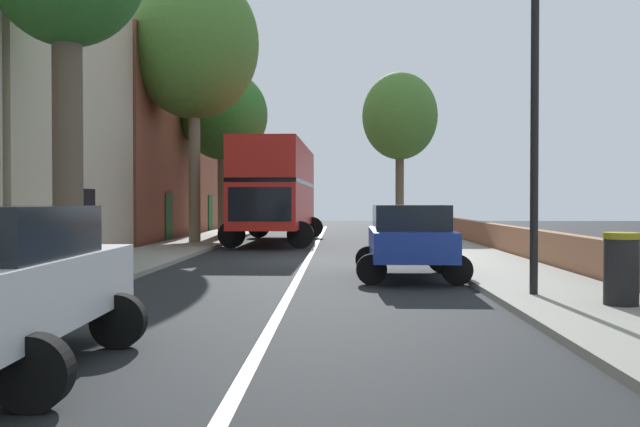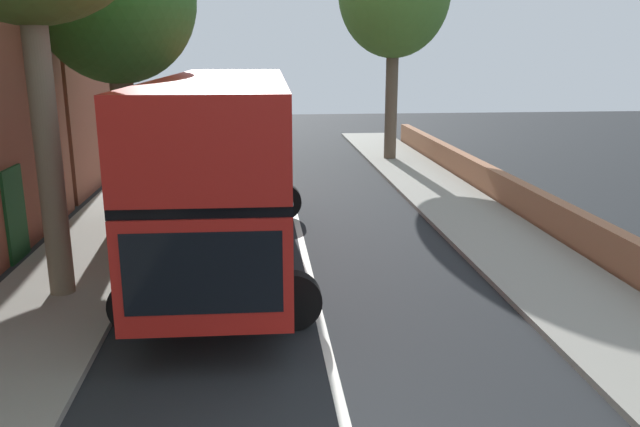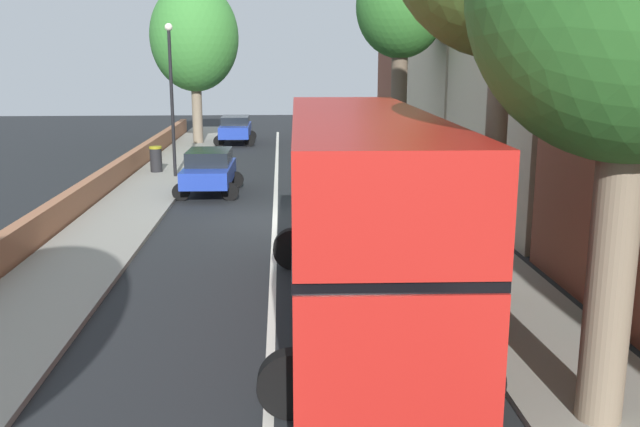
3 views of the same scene
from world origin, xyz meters
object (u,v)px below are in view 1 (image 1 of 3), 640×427
object	(u,v)px
street_tree_left_0	(194,44)
lamppost_right	(535,81)
parked_car_blue_right_1	(409,237)
street_tree_right_1	(400,117)
street_tree_left_4	(224,116)
litter_bin_right	(621,268)
double_decker_bus	(277,187)

from	to	relation	value
street_tree_left_0	lamppost_right	bearing A→B (deg)	-58.87
parked_car_blue_right_1	street_tree_right_1	world-z (taller)	street_tree_right_1
parked_car_blue_right_1	street_tree_left_4	world-z (taller)	street_tree_left_4
street_tree_left_0	street_tree_right_1	world-z (taller)	street_tree_left_0
street_tree_left_0	litter_bin_right	world-z (taller)	street_tree_left_0
street_tree_right_1	litter_bin_right	xyz separation A→B (m)	(0.71, -30.87, -6.16)
double_decker_bus	parked_car_blue_right_1	world-z (taller)	double_decker_bus
double_decker_bus	street_tree_left_4	distance (m)	6.10
lamppost_right	street_tree_left_0	bearing A→B (deg)	121.13
parked_car_blue_right_1	litter_bin_right	xyz separation A→B (m)	(2.80, -4.64, -0.25)
litter_bin_right	lamppost_right	bearing A→B (deg)	129.30
parked_car_blue_right_1	litter_bin_right	world-z (taller)	parked_car_blue_right_1
parked_car_blue_right_1	street_tree_left_0	size ratio (longest dim) A/B	0.37
street_tree_left_4	litter_bin_right	xyz separation A→B (m)	(9.92, -22.21, -5.14)
lamppost_right	litter_bin_right	distance (m)	3.50
street_tree_left_4	parked_car_blue_right_1	bearing A→B (deg)	-67.94
parked_car_blue_right_1	street_tree_left_4	xyz separation A→B (m)	(-7.12, 17.57, 4.89)
lamppost_right	litter_bin_right	world-z (taller)	lamppost_right
street_tree_right_1	street_tree_left_4	bearing A→B (deg)	-136.77
double_decker_bus	lamppost_right	xyz separation A→B (m)	(6.00, -16.91, 1.45)
street_tree_left_0	litter_bin_right	xyz separation A→B (m)	(10.10, -16.29, -7.24)
parked_car_blue_right_1	street_tree_right_1	distance (m)	26.96
double_decker_bus	parked_car_blue_right_1	xyz separation A→B (m)	(4.20, -13.49, -1.42)
double_decker_bus	litter_bin_right	bearing A→B (deg)	-68.89
parked_car_blue_right_1	street_tree_right_1	size ratio (longest dim) A/B	0.43
street_tree_left_0	parked_car_blue_right_1	bearing A→B (deg)	-57.92
street_tree_left_0	street_tree_left_4	size ratio (longest dim) A/B	1.36
double_decker_bus	litter_bin_right	distance (m)	19.51
parked_car_blue_right_1	street_tree_left_4	bearing A→B (deg)	112.06
street_tree_left_4	street_tree_right_1	bearing A→B (deg)	43.23
street_tree_left_4	lamppost_right	world-z (taller)	street_tree_left_4
parked_car_blue_right_1	lamppost_right	world-z (taller)	lamppost_right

